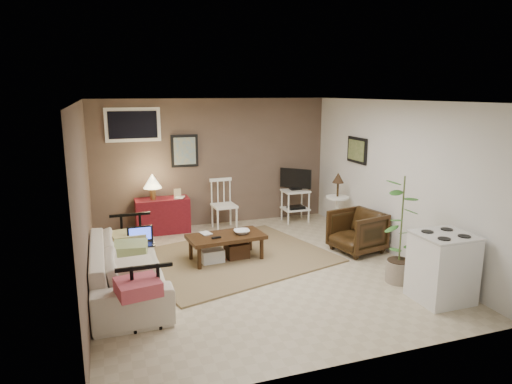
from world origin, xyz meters
name	(u,v)px	position (x,y,z in m)	size (l,w,h in m)	color
floor	(256,269)	(0.00, 0.00, 0.00)	(5.00, 5.00, 0.00)	#C1B293
art_back	(185,151)	(-0.55, 2.48, 1.45)	(0.50, 0.03, 0.60)	black
art_right	(357,150)	(2.23, 1.05, 1.52)	(0.03, 0.60, 0.45)	black
window	(133,125)	(-1.45, 2.48, 1.95)	(0.96, 0.03, 0.60)	white
rug	(233,257)	(-0.19, 0.54, 0.01)	(2.79, 2.23, 0.03)	olive
coffee_table	(226,246)	(-0.32, 0.48, 0.24)	(1.19, 0.69, 0.43)	#3A2310
sofa	(127,259)	(-1.80, -0.18, 0.44)	(2.24, 0.65, 0.88)	silver
sofa_pillows	(132,258)	(-1.75, -0.44, 0.54)	(0.43, 2.13, 0.15)	beige
sofa_end_rails	(137,263)	(-1.67, -0.18, 0.38)	(0.60, 2.24, 0.75)	black
laptop	(141,239)	(-1.58, 0.21, 0.57)	(0.34, 0.25, 0.23)	black
red_console	(162,212)	(-1.05, 2.23, 0.38)	(0.95, 0.42, 1.10)	maroon
spindle_chair	(224,206)	(0.09, 2.11, 0.44)	(0.44, 0.44, 0.94)	white
tv_stand	(296,194)	(1.55, 2.13, 0.56)	(0.50, 0.47, 1.06)	white
side_table	(337,196)	(1.98, 1.23, 0.69)	(0.41, 0.41, 1.11)	white
armchair	(357,230)	(1.78, 0.20, 0.37)	(0.71, 0.67, 0.73)	#321E0E
potted_plant	(401,226)	(1.68, -1.04, 0.79)	(0.37, 0.37, 1.48)	#A49182
stove	(442,267)	(1.84, -1.67, 0.43)	(0.66, 0.61, 0.86)	white
bowl	(242,226)	(-0.07, 0.47, 0.53)	(0.24, 0.06, 0.24)	#3A2310
book_table	(201,228)	(-0.66, 0.62, 0.51)	(0.15, 0.02, 0.20)	#3A2310
book_console	(175,192)	(-0.80, 2.19, 0.75)	(0.17, 0.02, 0.22)	#3A2310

